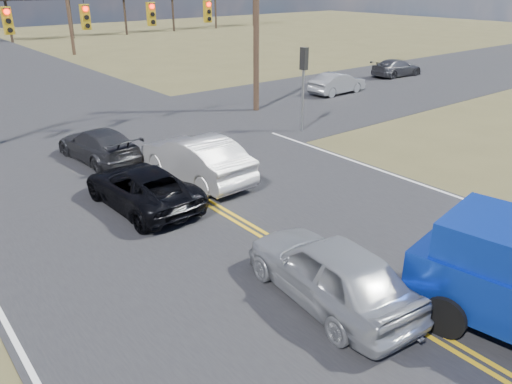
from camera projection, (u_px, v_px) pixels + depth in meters
ground at (472, 358)px, 9.65m from camera, size 160.00×160.00×0.00m
road_main at (196, 196)px, 16.84m from camera, size 14.00×120.00×0.02m
road_cross at (101, 141)px, 22.58m from camera, size 120.00×12.00×0.02m
signal_gantry at (100, 23)px, 20.72m from camera, size 19.60×4.83×10.00m
utility_poles at (95, 20)px, 19.80m from camera, size 19.60×58.32×10.00m
treeline at (21, 0)px, 26.77m from camera, size 87.00×117.80×7.40m
silver_suv at (330, 271)px, 11.09m from camera, size 2.33×4.78×1.57m
black_suv at (142, 187)px, 15.87m from camera, size 2.38×4.83×1.32m
white_car_queue at (196, 158)px, 17.90m from camera, size 2.00×5.08×1.64m
dgrey_car_queue at (98, 145)px, 19.92m from camera, size 2.23×4.62×1.30m
cross_car_east_near at (337, 83)px, 31.47m from camera, size 1.56×4.09×1.33m
cross_car_east_far at (397, 68)px, 37.09m from camera, size 2.03×4.41×1.25m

